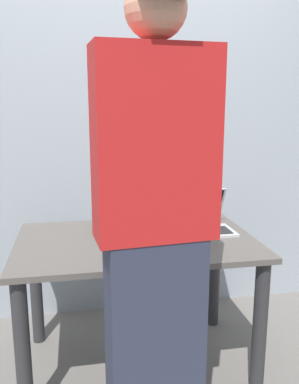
{
  "coord_description": "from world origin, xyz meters",
  "views": [
    {
      "loc": [
        -0.3,
        -2.02,
        1.44
      ],
      "look_at": [
        0.07,
        0.0,
        0.99
      ],
      "focal_mm": 38.27,
      "sensor_mm": 36.0,
      "label": 1
    }
  ],
  "objects": [
    {
      "name": "beer_bottle_green",
      "position": [
        -0.17,
        0.24,
        0.85
      ],
      "size": [
        0.07,
        0.07,
        0.28
      ],
      "color": "#1E5123",
      "rests_on": "desk"
    },
    {
      "name": "beer_bottle_brown",
      "position": [
        -0.14,
        0.13,
        0.84
      ],
      "size": [
        0.07,
        0.07,
        0.27
      ],
      "color": "#472B14",
      "rests_on": "desk"
    },
    {
      "name": "beer_bottle_dark",
      "position": [
        -0.05,
        0.09,
        0.87
      ],
      "size": [
        0.07,
        0.07,
        0.34
      ],
      "color": "brown",
      "rests_on": "desk"
    },
    {
      "name": "back_wall",
      "position": [
        0.0,
        0.71,
        1.3
      ],
      "size": [
        6.0,
        0.1,
        2.6
      ],
      "primitive_type": "cube",
      "color": "#99A3AD",
      "rests_on": "ground"
    },
    {
      "name": "person_figure",
      "position": [
        -0.02,
        -0.61,
        0.98
      ],
      "size": [
        0.45,
        0.3,
        1.88
      ],
      "color": "#2D3347",
      "rests_on": "ground"
    },
    {
      "name": "laptop",
      "position": [
        0.39,
        0.1,
        0.79
      ],
      "size": [
        0.32,
        0.32,
        0.22
      ],
      "color": "#B7BABC",
      "rests_on": "desk"
    },
    {
      "name": "desk",
      "position": [
        0.0,
        0.0,
        0.6
      ],
      "size": [
        1.24,
        0.79,
        0.74
      ],
      "color": "#56514C",
      "rests_on": "ground"
    },
    {
      "name": "ground_plane",
      "position": [
        0.0,
        0.0,
        0.0
      ],
      "size": [
        8.0,
        8.0,
        0.0
      ],
      "primitive_type": "plane",
      "color": "slate",
      "rests_on": "ground"
    }
  ]
}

